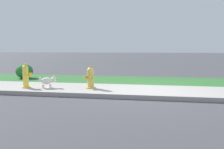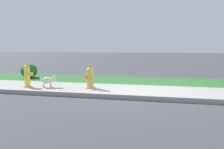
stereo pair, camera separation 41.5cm
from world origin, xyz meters
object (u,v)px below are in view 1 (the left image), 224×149
Objects in this scene: fire_hydrant_across_street at (90,78)px; shrub_bush_near_lamp at (24,71)px; fire_hydrant_far_end at (26,76)px; small_white_dog at (48,81)px.

fire_hydrant_across_street reaches higher than shrub_bush_near_lamp.
small_white_dog is (0.72, 0.09, -0.15)m from fire_hydrant_far_end.
fire_hydrant_far_end is 1.10× the size of fire_hydrant_across_street.
shrub_bush_near_lamp is (-3.44, 1.91, -0.04)m from fire_hydrant_across_street.
fire_hydrant_across_street reaches higher than small_white_dog.
fire_hydrant_across_street is (2.08, 0.24, -0.04)m from fire_hydrant_far_end.
fire_hydrant_far_end is at bearing 164.25° from small_white_dog.
small_white_dog is 2.93m from shrub_bush_near_lamp.
shrub_bush_near_lamp reaches higher than small_white_dog.
fire_hydrant_far_end is at bearing -57.85° from shrub_bush_near_lamp.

